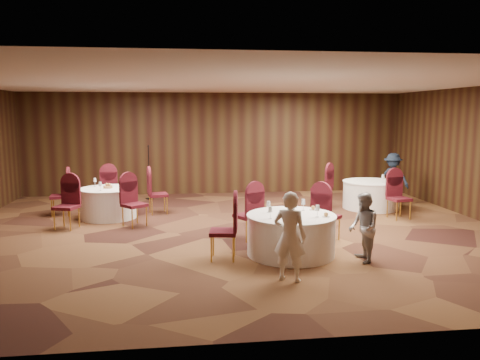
{
  "coord_description": "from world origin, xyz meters",
  "views": [
    {
      "loc": [
        -1.03,
        -9.9,
        2.55
      ],
      "look_at": [
        0.2,
        0.2,
        1.1
      ],
      "focal_mm": 35.0,
      "sensor_mm": 36.0,
      "label": 1
    }
  ],
  "objects": [
    {
      "name": "ground",
      "position": [
        0.0,
        0.0,
        0.0
      ],
      "size": [
        12.0,
        12.0,
        0.0
      ],
      "primitive_type": "plane",
      "color": "black",
      "rests_on": "ground"
    },
    {
      "name": "room_shell",
      "position": [
        0.0,
        0.0,
        1.96
      ],
      "size": [
        12.0,
        12.0,
        12.0
      ],
      "color": "silver",
      "rests_on": "ground"
    },
    {
      "name": "table_main",
      "position": [
        0.89,
        -1.81,
        0.38
      ],
      "size": [
        1.62,
        1.62,
        0.74
      ],
      "color": "white",
      "rests_on": "ground"
    },
    {
      "name": "table_left",
      "position": [
        -2.88,
        1.7,
        0.38
      ],
      "size": [
        1.38,
        1.38,
        0.74
      ],
      "color": "white",
      "rests_on": "ground"
    },
    {
      "name": "table_right",
      "position": [
        4.0,
        2.04,
        0.38
      ],
      "size": [
        1.52,
        1.52,
        0.74
      ],
      "color": "white",
      "rests_on": "ground"
    },
    {
      "name": "chairs_main",
      "position": [
        0.57,
        -1.19,
        0.5
      ],
      "size": [
        2.84,
        1.9,
        1.0
      ],
      "color": "#3C0C0D",
      "rests_on": "ground"
    },
    {
      "name": "chairs_left",
      "position": [
        -2.92,
        1.73,
        0.5
      ],
      "size": [
        3.03,
        2.94,
        1.0
      ],
      "color": "#3C0C0D",
      "rests_on": "ground"
    },
    {
      "name": "chairs_right",
      "position": [
        3.46,
        1.6,
        0.5
      ],
      "size": [
        2.1,
        2.37,
        1.0
      ],
      "color": "#3C0C0D",
      "rests_on": "ground"
    },
    {
      "name": "tabletop_main",
      "position": [
        1.02,
        -1.92,
        0.84
      ],
      "size": [
        1.12,
        1.06,
        0.22
      ],
      "color": "silver",
      "rests_on": "table_main"
    },
    {
      "name": "tabletop_left",
      "position": [
        -2.88,
        1.7,
        0.82
      ],
      "size": [
        0.84,
        0.78,
        0.22
      ],
      "color": "silver",
      "rests_on": "table_left"
    },
    {
      "name": "tabletop_right",
      "position": [
        4.21,
        1.78,
        0.9
      ],
      "size": [
        0.08,
        0.08,
        0.22
      ],
      "color": "silver",
      "rests_on": "table_right"
    },
    {
      "name": "mic_stand",
      "position": [
        -2.06,
        4.2,
        0.47
      ],
      "size": [
        0.24,
        0.24,
        1.62
      ],
      "color": "black",
      "rests_on": "ground"
    },
    {
      "name": "woman_a",
      "position": [
        0.56,
        -3.13,
        0.7
      ],
      "size": [
        0.6,
        0.53,
        1.39
      ],
      "primitive_type": "imported",
      "rotation": [
        0.0,
        0.0,
        2.66
      ],
      "color": "white",
      "rests_on": "ground"
    },
    {
      "name": "woman_b",
      "position": [
        2.03,
        -2.38,
        0.61
      ],
      "size": [
        0.51,
        0.63,
        1.21
      ],
      "primitive_type": "imported",
      "rotation": [
        0.0,
        0.0,
        4.63
      ],
      "color": "#9D9DA1",
      "rests_on": "ground"
    },
    {
      "name": "man_c",
      "position": [
        4.9,
        2.7,
        0.72
      ],
      "size": [
        1.04,
        1.02,
        1.43
      ],
      "primitive_type": "imported",
      "rotation": [
        0.0,
        0.0,
        5.54
      ],
      "color": "black",
      "rests_on": "ground"
    }
  ]
}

